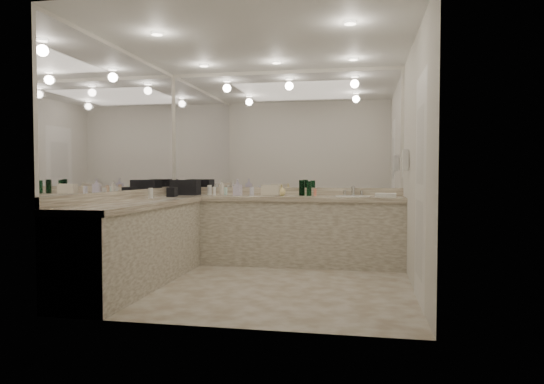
% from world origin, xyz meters
% --- Properties ---
extents(floor, '(3.20, 3.20, 0.00)m').
position_xyz_m(floor, '(0.00, 0.00, 0.00)').
color(floor, beige).
rests_on(floor, ground).
extents(ceiling, '(3.20, 3.20, 0.00)m').
position_xyz_m(ceiling, '(0.00, 0.00, 2.60)').
color(ceiling, white).
rests_on(ceiling, floor).
extents(wall_back, '(3.20, 0.02, 2.60)m').
position_xyz_m(wall_back, '(0.00, 1.50, 1.30)').
color(wall_back, silver).
rests_on(wall_back, floor).
extents(wall_left, '(0.02, 3.00, 2.60)m').
position_xyz_m(wall_left, '(-1.60, 0.00, 1.30)').
color(wall_left, silver).
rests_on(wall_left, floor).
extents(wall_right, '(0.02, 3.00, 2.60)m').
position_xyz_m(wall_right, '(1.60, 0.00, 1.30)').
color(wall_right, silver).
rests_on(wall_right, floor).
extents(vanity_back_base, '(3.20, 0.60, 0.84)m').
position_xyz_m(vanity_back_base, '(0.00, 1.20, 0.42)').
color(vanity_back_base, beige).
rests_on(vanity_back_base, floor).
extents(vanity_back_top, '(3.20, 0.64, 0.06)m').
position_xyz_m(vanity_back_top, '(0.00, 1.19, 0.87)').
color(vanity_back_top, beige).
rests_on(vanity_back_top, vanity_back_base).
extents(vanity_left_base, '(0.60, 2.40, 0.84)m').
position_xyz_m(vanity_left_base, '(-1.30, -0.30, 0.42)').
color(vanity_left_base, beige).
rests_on(vanity_left_base, floor).
extents(vanity_left_top, '(0.64, 2.42, 0.06)m').
position_xyz_m(vanity_left_top, '(-1.29, -0.30, 0.87)').
color(vanity_left_top, beige).
rests_on(vanity_left_top, vanity_left_base).
extents(backsplash_back, '(3.20, 0.04, 0.10)m').
position_xyz_m(backsplash_back, '(0.00, 1.48, 0.95)').
color(backsplash_back, beige).
rests_on(backsplash_back, vanity_back_top).
extents(backsplash_left, '(0.04, 3.00, 0.10)m').
position_xyz_m(backsplash_left, '(-1.58, 0.00, 0.95)').
color(backsplash_left, beige).
rests_on(backsplash_left, vanity_left_top).
extents(mirror_back, '(3.12, 0.01, 1.55)m').
position_xyz_m(mirror_back, '(0.00, 1.49, 1.77)').
color(mirror_back, white).
rests_on(mirror_back, wall_back).
extents(mirror_left, '(0.01, 2.92, 1.55)m').
position_xyz_m(mirror_left, '(-1.59, 0.00, 1.77)').
color(mirror_left, white).
rests_on(mirror_left, wall_left).
extents(sink, '(0.44, 0.44, 0.03)m').
position_xyz_m(sink, '(0.95, 1.20, 0.90)').
color(sink, white).
rests_on(sink, vanity_back_top).
extents(faucet, '(0.24, 0.16, 0.14)m').
position_xyz_m(faucet, '(0.95, 1.41, 0.97)').
color(faucet, silver).
rests_on(faucet, vanity_back_top).
extents(wall_phone, '(0.06, 0.10, 0.24)m').
position_xyz_m(wall_phone, '(1.56, 0.70, 1.35)').
color(wall_phone, white).
rests_on(wall_phone, wall_right).
extents(door, '(0.02, 0.82, 2.10)m').
position_xyz_m(door, '(1.59, -0.50, 1.05)').
color(door, white).
rests_on(door, wall_right).
extents(black_toiletry_bag, '(0.38, 0.25, 0.21)m').
position_xyz_m(black_toiletry_bag, '(-1.30, 1.19, 1.01)').
color(black_toiletry_bag, black).
rests_on(black_toiletry_bag, vanity_back_top).
extents(black_bag_spill, '(0.13, 0.23, 0.12)m').
position_xyz_m(black_bag_spill, '(-1.30, 0.72, 0.96)').
color(black_bag_spill, black).
rests_on(black_bag_spill, vanity_left_top).
extents(cream_cosmetic_case, '(0.25, 0.17, 0.14)m').
position_xyz_m(cream_cosmetic_case, '(-0.11, 1.17, 0.97)').
color(cream_cosmetic_case, beige).
rests_on(cream_cosmetic_case, vanity_back_top).
extents(hand_towel, '(0.27, 0.19, 0.04)m').
position_xyz_m(hand_towel, '(1.36, 1.24, 0.92)').
color(hand_towel, white).
rests_on(hand_towel, vanity_back_top).
extents(lotion_left, '(0.05, 0.05, 0.12)m').
position_xyz_m(lotion_left, '(-1.30, 0.08, 0.96)').
color(lotion_left, white).
rests_on(lotion_left, vanity_left_top).
extents(soap_bottle_a, '(0.08, 0.08, 0.20)m').
position_xyz_m(soap_bottle_a, '(-0.80, 1.22, 1.00)').
color(soap_bottle_a, silver).
rests_on(soap_bottle_a, vanity_back_top).
extents(soap_bottle_b, '(0.11, 0.12, 0.22)m').
position_xyz_m(soap_bottle_b, '(-0.56, 1.16, 1.01)').
color(soap_bottle_b, silver).
rests_on(soap_bottle_b, vanity_back_top).
extents(soap_bottle_c, '(0.15, 0.15, 0.15)m').
position_xyz_m(soap_bottle_c, '(0.02, 1.20, 0.97)').
color(soap_bottle_c, '#FAE290').
rests_on(soap_bottle_c, vanity_back_top).
extents(green_bottle_0, '(0.07, 0.07, 0.19)m').
position_xyz_m(green_bottle_0, '(0.38, 1.25, 1.00)').
color(green_bottle_0, '#0F4120').
rests_on(green_bottle_0, vanity_back_top).
extents(green_bottle_1, '(0.07, 0.07, 0.20)m').
position_xyz_m(green_bottle_1, '(0.29, 1.31, 1.00)').
color(green_bottle_1, '#0F4120').
rests_on(green_bottle_1, vanity_back_top).
extents(green_bottle_2, '(0.07, 0.07, 0.21)m').
position_xyz_m(green_bottle_2, '(0.28, 1.29, 1.00)').
color(green_bottle_2, '#0F4120').
rests_on(green_bottle_2, vanity_back_top).
extents(amenity_bottle_0, '(0.05, 0.05, 0.13)m').
position_xyz_m(amenity_bottle_0, '(-0.65, 1.31, 0.96)').
color(amenity_bottle_0, '#E0B28C').
rests_on(amenity_bottle_0, vanity_back_top).
extents(amenity_bottle_1, '(0.06, 0.06, 0.13)m').
position_xyz_m(amenity_bottle_1, '(-1.01, 1.33, 0.97)').
color(amenity_bottle_1, white).
rests_on(amenity_bottle_1, vanity_back_top).
extents(amenity_bottle_2, '(0.06, 0.06, 0.11)m').
position_xyz_m(amenity_bottle_2, '(-0.37, 1.19, 0.96)').
color(amenity_bottle_2, silver).
rests_on(amenity_bottle_2, vanity_back_top).
extents(amenity_bottle_3, '(0.04, 0.04, 0.12)m').
position_xyz_m(amenity_bottle_3, '(-0.88, 1.15, 0.96)').
color(amenity_bottle_3, white).
rests_on(amenity_bottle_3, vanity_back_top).
extents(amenity_bottle_4, '(0.04, 0.04, 0.10)m').
position_xyz_m(amenity_bottle_4, '(0.46, 1.22, 0.95)').
color(amenity_bottle_4, '#E57F66').
rests_on(amenity_bottle_4, vanity_back_top).
extents(amenity_bottle_5, '(0.06, 0.06, 0.11)m').
position_xyz_m(amenity_bottle_5, '(-0.76, 1.24, 0.95)').
color(amenity_bottle_5, silver).
rests_on(amenity_bottle_5, vanity_back_top).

